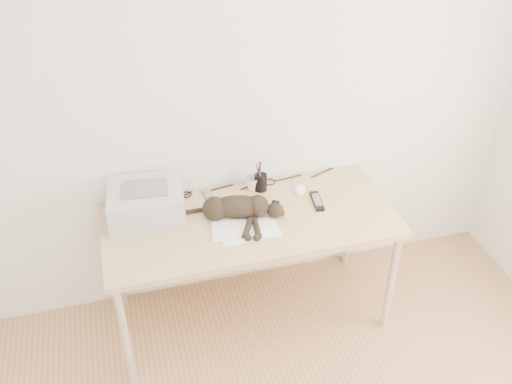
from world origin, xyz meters
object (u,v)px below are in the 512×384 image
object	(u,v)px
printer	(147,203)
mug	(253,183)
desk	(247,228)
cat	(235,208)
pen_cup	(261,182)
mouse	(300,188)

from	to	relation	value
printer	mug	distance (m)	0.63
desk	printer	world-z (taller)	printer
printer	cat	world-z (taller)	printer
desk	pen_cup	distance (m)	0.28
desk	printer	size ratio (longest dim) A/B	3.72
mug	pen_cup	xyz separation A→B (m)	(0.04, -0.02, 0.01)
pen_cup	desk	bearing A→B (deg)	-127.54
desk	mug	world-z (taller)	mug
printer	mouse	xyz separation A→B (m)	(0.88, 0.01, -0.07)
mug	pen_cup	world-z (taller)	pen_cup
cat	pen_cup	distance (m)	0.30
printer	cat	size ratio (longest dim) A/B	0.74
cat	mouse	bearing A→B (deg)	33.22
mouse	desk	bearing A→B (deg)	-146.06
cat	mug	world-z (taller)	cat
pen_cup	mug	bearing A→B (deg)	155.78
desk	printer	distance (m)	0.59
printer	cat	xyz separation A→B (m)	(0.46, -0.14, -0.03)
printer	pen_cup	distance (m)	0.67
cat	mug	xyz separation A→B (m)	(0.17, 0.24, -0.02)
printer	pen_cup	bearing A→B (deg)	7.25
mug	pen_cup	size ratio (longest dim) A/B	0.47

